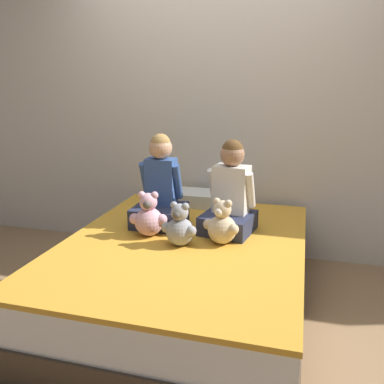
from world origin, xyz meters
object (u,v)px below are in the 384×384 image
child_on_right (230,195)px  pillow_at_headboard (212,199)px  bed (184,274)px  teddy_bear_between_children (180,227)px  teddy_bear_held_by_left_child (149,217)px  child_on_left (160,191)px  teddy_bear_held_by_right_child (222,225)px

child_on_right → pillow_at_headboard: child_on_right is taller
bed → teddy_bear_between_children: teddy_bear_between_children is taller
teddy_bear_held_by_left_child → teddy_bear_between_children: size_ratio=1.08×
child_on_left → child_on_right: size_ratio=1.04×
child_on_left → bed: bearing=-46.4°
child_on_left → teddy_bear_between_children: bearing=-54.4°
bed → child_on_left: (-0.26, 0.27, 0.49)m
bed → pillow_at_headboard: pillow_at_headboard is taller
bed → child_on_left: bearing=134.1°
teddy_bear_held_by_left_child → teddy_bear_between_children: 0.27m
teddy_bear_held_by_left_child → pillow_at_headboard: bearing=61.3°
bed → child_on_left: size_ratio=2.99×
child_on_left → teddy_bear_held_by_left_child: size_ratio=2.14×
child_on_left → teddy_bear_between_children: 0.44m
teddy_bear_between_children → teddy_bear_held_by_right_child: bearing=29.3°
child_on_left → pillow_at_headboard: child_on_left is taller
child_on_right → teddy_bear_between_children: bearing=-116.7°
teddy_bear_held_by_left_child → teddy_bear_held_by_right_child: size_ratio=1.04×
child_on_left → teddy_bear_between_children: (0.25, -0.34, -0.13)m
child_on_right → teddy_bear_held_by_right_child: (-0.01, -0.25, -0.13)m
teddy_bear_between_children → pillow_at_headboard: teddy_bear_between_children is taller
child_on_left → teddy_bear_between_children: size_ratio=2.32×
bed → teddy_bear_held_by_left_child: bearing=173.8°
teddy_bear_held_by_left_child → teddy_bear_between_children: (0.25, -0.11, -0.01)m
teddy_bear_held_by_right_child → pillow_at_headboard: size_ratio=0.50×
teddy_bear_held_by_left_child → bed: bearing=-16.7°
teddy_bear_held_by_right_child → pillow_at_headboard: teddy_bear_held_by_right_child is taller
bed → teddy_bear_held_by_right_child: bearing=5.2°
teddy_bear_between_children → teddy_bear_held_by_left_child: bearing=164.7°
child_on_left → teddy_bear_held_by_right_child: size_ratio=2.22×
child_on_right → teddy_bear_between_children: size_ratio=2.24×
child_on_right → teddy_bear_held_by_right_child: size_ratio=2.14×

